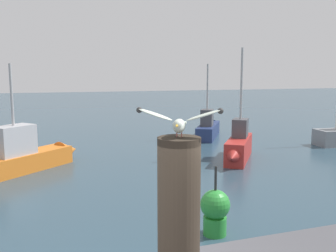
% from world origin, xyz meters
% --- Properties ---
extents(mooring_post, '(0.32, 0.32, 1.04)m').
position_xyz_m(mooring_post, '(0.99, -0.33, 2.03)').
color(mooring_post, '#382D23').
rests_on(mooring_post, harbor_quay).
extents(seagull, '(0.60, 0.39, 0.22)m').
position_xyz_m(seagull, '(0.99, -0.34, 2.67)').
color(seagull, '#C66660').
rests_on(seagull, mooring_post).
extents(boat_red, '(2.35, 2.86, 3.91)m').
position_xyz_m(boat_red, '(6.46, 8.35, 0.51)').
color(boat_red, '#B72D28').
rests_on(boat_red, ground_plane).
extents(boat_navy, '(2.58, 3.48, 3.45)m').
position_xyz_m(boat_navy, '(7.61, 13.24, 0.42)').
color(boat_navy, navy).
rests_on(boat_navy, ground_plane).
extents(boat_orange, '(3.38, 3.05, 3.38)m').
position_xyz_m(boat_orange, '(-0.37, 9.41, 0.49)').
color(boat_orange, orange).
rests_on(boat_orange, ground_plane).
extents(channel_buoy, '(0.56, 0.56, 1.33)m').
position_xyz_m(channel_buoy, '(3.03, 3.18, 0.48)').
color(channel_buoy, green).
rests_on(channel_buoy, ground_plane).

